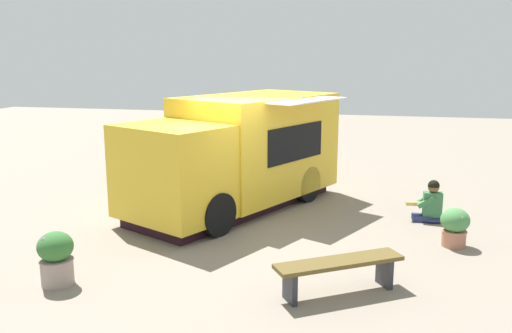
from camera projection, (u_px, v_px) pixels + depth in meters
ground_plane at (241, 223)px, 10.69m from camera, size 40.00×40.00×0.00m
food_truck at (238, 155)px, 11.61m from camera, size 5.52×4.33×2.40m
person_customer at (431, 204)px, 10.76m from camera, size 0.46×0.79×0.85m
planter_flowering_near at (56, 257)px, 7.77m from camera, size 0.51×0.51×0.80m
planter_flowering_far at (455, 226)px, 9.35m from camera, size 0.50×0.50×0.68m
plaza_bench at (339, 268)px, 7.48m from camera, size 1.35×1.79×0.50m
trash_bin at (122, 163)px, 14.29m from camera, size 0.53×0.53×0.91m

